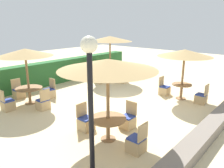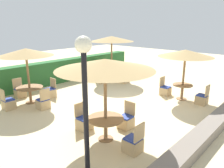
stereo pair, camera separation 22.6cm
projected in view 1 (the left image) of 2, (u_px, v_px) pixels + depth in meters
The scene contains 25 objects.
ground_plane at pixel (122, 106), 9.70m from camera, with size 40.00×40.00×0.00m, color beige.
hedge_row at pixel (50, 73), 13.00m from camera, with size 13.00×0.70×1.36m, color #28602D.
stone_border at pixel (211, 128), 7.28m from camera, with size 10.00×0.56×0.38m, color slate.
lamp_post at pixel (90, 82), 4.66m from camera, with size 0.36×0.36×3.32m.
parasol_front_left at pixel (108, 65), 6.28m from camera, with size 2.92×2.92×2.57m.
round_table_front_left at pixel (108, 122), 6.77m from camera, with size 1.13×1.13×0.73m.
patio_chair_front_left_south at pixel (137, 144), 6.19m from camera, with size 0.46×0.46×0.93m.
patio_chair_front_left_north at pixel (86, 122), 7.50m from camera, with size 0.46×0.46×0.93m.
patio_chair_front_left_east at pixel (128, 121), 7.63m from camera, with size 0.46×0.46×0.93m.
parasol_front_right at pixel (185, 53), 10.02m from camera, with size 2.50×2.50×2.39m.
round_table_front_right at pixel (182, 88), 10.48m from camera, with size 0.92×0.92×0.73m.
patio_chair_front_right_south at pixel (201, 98), 9.92m from camera, with size 0.46×0.46×0.93m.
patio_chair_front_right_north at pixel (164, 90), 11.16m from camera, with size 0.46×0.46×0.93m.
parasol_back_left at pixel (25, 53), 9.37m from camera, with size 2.39×2.39×2.50m.
round_table_back_left at pixel (29, 91), 9.84m from camera, with size 1.18×1.18×0.75m.
patio_chair_back_left_east at pixel (50, 92), 10.72m from camera, with size 0.46×0.46×0.93m.
patio_chair_back_left_north at pixel (19, 93), 10.66m from camera, with size 0.46×0.46×0.93m.
patio_chair_back_left_south at pixel (43, 104), 9.24m from camera, with size 0.46×0.46×0.93m.
patio_chair_back_left_west at pixel (8, 104), 9.16m from camera, with size 0.46×0.46×0.93m.
parasol_back_right at pixel (110, 39), 13.39m from camera, with size 2.73×2.73×2.77m.
round_table_back_right at pixel (110, 71), 13.94m from camera, with size 1.10×1.10×0.75m.
patio_chair_back_right_east at pixel (119, 73), 14.79m from camera, with size 0.46×0.46×0.93m.
patio_chair_back_right_north at pixel (99, 73), 14.74m from camera, with size 0.46×0.46×0.93m.
patio_chair_back_right_west at pixel (99, 79), 13.29m from camera, with size 0.46×0.46×0.93m.
patio_chair_back_right_south at pixel (123, 79), 13.38m from camera, with size 0.46×0.46×0.93m.
Camera 1 is at (-7.15, -5.60, 3.57)m, focal length 35.00 mm.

